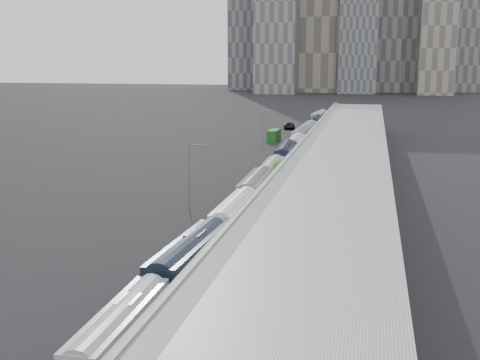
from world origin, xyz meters
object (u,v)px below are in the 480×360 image
(bus_9, at_px, (316,124))
(bus_1, at_px, (190,264))
(bus_4, at_px, (272,174))
(bus_2, at_px, (235,218))
(bus_7, at_px, (301,138))
(bus_0, at_px, (121,337))
(bus_3, at_px, (256,191))
(suv, at_px, (289,126))
(bus_8, at_px, (309,131))
(street_lamp_near, at_px, (190,172))
(bus_6, at_px, (296,146))
(shipping_container, at_px, (274,136))
(bus_10, at_px, (319,119))
(bus_5, at_px, (285,156))
(street_lamp_far, at_px, (264,128))

(bus_9, bearing_deg, bus_1, -89.75)
(bus_4, bearing_deg, bus_2, -90.49)
(bus_1, relative_size, bus_7, 1.07)
(bus_1, bearing_deg, bus_0, -88.91)
(bus_3, xyz_separation_m, suv, (-7.22, 85.31, -0.77))
(bus_4, relative_size, suv, 1.97)
(bus_3, relative_size, bus_9, 1.10)
(bus_0, distance_m, bus_4, 56.25)
(bus_8, height_order, street_lamp_near, street_lamp_near)
(suv, bearing_deg, bus_4, -94.57)
(bus_3, height_order, bus_6, bus_3)
(shipping_container, bearing_deg, bus_3, -80.06)
(bus_6, relative_size, street_lamp_near, 1.45)
(bus_9, xyz_separation_m, bus_10, (-0.17, 13.05, 0.13))
(bus_6, height_order, street_lamp_near, street_lamp_near)
(bus_10, bearing_deg, suv, -112.46)
(bus_0, bearing_deg, street_lamp_near, 99.87)
(bus_1, bearing_deg, bus_10, 93.21)
(bus_3, bearing_deg, bus_2, -88.85)
(bus_8, bearing_deg, bus_0, -89.23)
(bus_4, height_order, bus_5, bus_5)
(bus_2, height_order, bus_8, bus_2)
(bus_3, relative_size, bus_7, 1.02)
(shipping_container, bearing_deg, bus_8, 57.10)
(bus_8, height_order, street_lamp_far, street_lamp_far)
(bus_4, xyz_separation_m, suv, (-7.20, 72.23, -0.63))
(bus_0, bearing_deg, bus_2, 87.96)
(bus_9, xyz_separation_m, street_lamp_far, (-6.86, -40.98, 3.37))
(bus_6, height_order, bus_7, bus_7)
(bus_1, bearing_deg, bus_5, 93.28)
(bus_3, bearing_deg, suv, 94.17)
(bus_1, xyz_separation_m, bus_9, (-0.30, 115.67, -0.22))
(bus_4, height_order, street_lamp_near, street_lamp_near)
(bus_4, relative_size, shipping_container, 2.05)
(bus_7, distance_m, street_lamp_near, 61.14)
(bus_1, distance_m, bus_6, 72.53)
(street_lamp_far, bearing_deg, bus_8, 74.56)
(bus_3, xyz_separation_m, bus_7, (-0.49, 55.00, -0.03))
(bus_1, bearing_deg, street_lamp_near, 109.91)
(bus_0, bearing_deg, bus_4, 89.19)
(bus_10, height_order, street_lamp_far, street_lamp_far)
(bus_10, bearing_deg, bus_2, -85.52)
(bus_7, bearing_deg, bus_6, -86.22)
(bus_3, distance_m, shipping_container, 60.33)
(bus_8, bearing_deg, shipping_container, -125.07)
(bus_0, height_order, bus_1, bus_1)
(street_lamp_far, bearing_deg, bus_4, -77.56)
(bus_1, distance_m, bus_4, 42.76)
(bus_5, bearing_deg, bus_2, -91.85)
(bus_6, relative_size, suv, 1.99)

